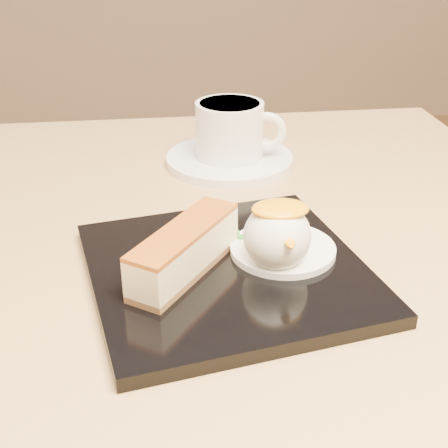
{
  "coord_description": "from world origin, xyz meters",
  "views": [
    {
      "loc": [
        -0.01,
        -0.47,
        1.0
      ],
      "look_at": [
        0.05,
        -0.02,
        0.76
      ],
      "focal_mm": 50.0,
      "sensor_mm": 36.0,
      "label": 1
    }
  ],
  "objects": [
    {
      "name": "cheesecake",
      "position": [
        0.01,
        -0.04,
        0.75
      ],
      "size": [
        0.1,
        0.12,
        0.04
      ],
      "rotation": [
        0.0,
        0.0,
        0.94
      ],
      "color": "brown",
      "rests_on": "dessert_plate"
    },
    {
      "name": "cream_smear",
      "position": [
        0.1,
        -0.02,
        0.73
      ],
      "size": [
        0.09,
        0.09,
        0.01
      ],
      "primitive_type": "cylinder",
      "color": "white",
      "rests_on": "dessert_plate"
    },
    {
      "name": "dessert_plate",
      "position": [
        0.05,
        -0.04,
        0.73
      ],
      "size": [
        0.26,
        0.26,
        0.01
      ],
      "primitive_type": "cube",
      "rotation": [
        0.0,
        0.0,
        0.19
      ],
      "color": "black",
      "rests_on": "table"
    },
    {
      "name": "coffee_cup",
      "position": [
        0.08,
        0.21,
        0.76
      ],
      "size": [
        0.11,
        0.08,
        0.06
      ],
      "rotation": [
        0.0,
        0.0,
        -0.24
      ],
      "color": "white",
      "rests_on": "saucer"
    },
    {
      "name": "mint_sprig",
      "position": [
        0.07,
        0.0,
        0.74
      ],
      "size": [
        0.03,
        0.02,
        0.0
      ],
      "color": "#2F892C",
      "rests_on": "cream_smear"
    },
    {
      "name": "mango_sauce",
      "position": [
        0.09,
        -0.04,
        0.78
      ],
      "size": [
        0.05,
        0.04,
        0.01
      ],
      "primitive_type": "ellipsoid",
      "color": "#FFA108",
      "rests_on": "ice_cream_scoop"
    },
    {
      "name": "table",
      "position": [
        0.0,
        0.0,
        0.56
      ],
      "size": [
        0.8,
        0.8,
        0.72
      ],
      "color": "black",
      "rests_on": "ground"
    },
    {
      "name": "ice_cream_scoop",
      "position": [
        0.09,
        -0.04,
        0.76
      ],
      "size": [
        0.06,
        0.06,
        0.06
      ],
      "primitive_type": "sphere",
      "color": "white",
      "rests_on": "cream_smear"
    },
    {
      "name": "saucer",
      "position": [
        0.08,
        0.21,
        0.72
      ],
      "size": [
        0.15,
        0.15,
        0.01
      ],
      "primitive_type": "cylinder",
      "color": "white",
      "rests_on": "table"
    }
  ]
}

